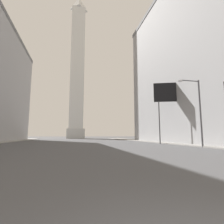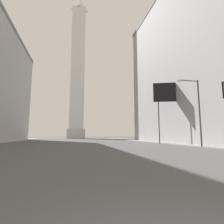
{
  "view_description": "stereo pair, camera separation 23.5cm",
  "coord_description": "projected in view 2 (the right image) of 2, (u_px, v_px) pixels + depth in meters",
  "views": [
    {
      "loc": [
        -1.46,
        -1.38,
        1.46
      ],
      "look_at": [
        9.28,
        45.72,
        7.86
      ],
      "focal_mm": 28.0,
      "sensor_mm": 36.0,
      "label": 1
    },
    {
      "loc": [
        -1.23,
        -1.43,
        1.46
      ],
      "look_at": [
        9.28,
        45.72,
        7.86
      ],
      "focal_mm": 28.0,
      "sensor_mm": 36.0,
      "label": 2
    }
  ],
  "objects": [
    {
      "name": "street_lamp",
      "position": [
        196.0,
        105.0,
        21.32
      ],
      "size": [
        2.98,
        0.36,
        8.29
      ],
      "color": "#4C4C51",
      "rests_on": "ground_plane"
    },
    {
      "name": "billboard_sign",
      "position": [
        167.0,
        94.0,
        30.21
      ],
      "size": [
        4.57,
        1.83,
        10.54
      ],
      "color": "#3F3F42",
      "rests_on": "ground_plane"
    },
    {
      "name": "obelisk",
      "position": [
        78.0,
        67.0,
        79.27
      ],
      "size": [
        7.47,
        7.47,
        66.83
      ],
      "color": "silver",
      "rests_on": "ground_plane"
    },
    {
      "name": "sidewalk_right",
      "position": [
        172.0,
        143.0,
        31.45
      ],
      "size": [
        5.0,
        91.23,
        0.15
      ],
      "primitive_type": "cube",
      "color": "gray",
      "rests_on": "ground_plane"
    }
  ]
}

